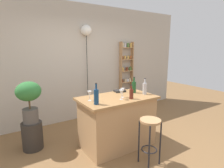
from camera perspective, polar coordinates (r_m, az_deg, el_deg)
name	(u,v)px	position (r m, az deg, el deg)	size (l,w,h in m)	color
ground	(127,152)	(3.39, 4.65, -20.31)	(12.00, 12.00, 0.00)	brown
back_wall	(79,63)	(4.60, -10.14, 6.46)	(6.40, 0.10, 2.80)	#BCB2A3
kitchen_counter	(117,121)	(3.39, 1.62, -11.47)	(1.35, 0.79, 0.92)	tan
bar_stool	(150,132)	(2.91, 11.73, -14.32)	(0.32, 0.32, 0.72)	black
spice_shelf	(126,76)	(5.22, 4.47, 2.66)	(0.41, 0.12, 1.93)	tan
plant_stool	(32,136)	(3.64, -23.55, -14.53)	(0.35, 0.35, 0.49)	#2D2823
potted_plant	(29,97)	(3.40, -24.47, -3.81)	(0.41, 0.37, 0.73)	#514C47
bottle_vinegar	(96,96)	(2.81, -4.92, -3.85)	(0.08, 0.08, 0.33)	navy
bottle_spirits_clear	(134,87)	(3.55, 6.83, -0.88)	(0.08, 0.08, 0.31)	#194C23
bottle_soda_blue	(131,94)	(3.13, 6.05, -3.00)	(0.07, 0.07, 0.24)	#5B2319
bottle_sauce_amber	(145,88)	(3.47, 10.15, -1.27)	(0.08, 0.08, 0.30)	#B2B2B7
wine_glass_left	(90,94)	(3.02, -7.02, -3.04)	(0.07, 0.07, 0.16)	silver
wine_glass_center	(123,91)	(3.19, 3.29, -2.16)	(0.07, 0.07, 0.16)	silver
wine_glass_right	(121,93)	(3.07, 2.91, -2.70)	(0.07, 0.07, 0.16)	silver
cookbook	(120,91)	(3.62, 2.44, -2.17)	(0.21, 0.15, 0.04)	black
pendant_globe_light	(86,31)	(4.56, -8.04, 16.03)	(0.26, 0.26, 2.31)	black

